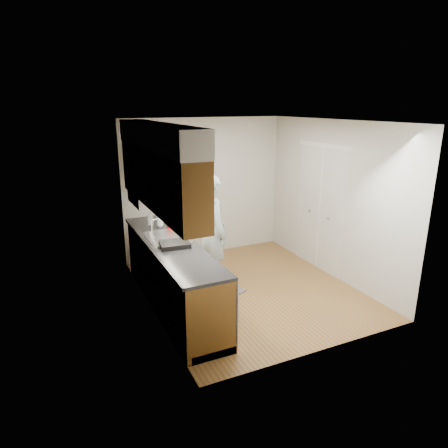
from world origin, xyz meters
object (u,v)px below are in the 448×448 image
(person, at_px, (211,225))
(soap_bottle_b, at_px, (151,219))
(soda_can, at_px, (170,225))
(soap_bottle_a, at_px, (160,217))
(dish_rack, at_px, (175,244))

(person, distance_m, soap_bottle_b, 0.99)
(soda_can, bearing_deg, person, -26.72)
(soap_bottle_a, xyz_separation_m, soap_bottle_b, (-0.10, 0.15, -0.05))
(soap_bottle_b, height_order, dish_rack, soap_bottle_b)
(dish_rack, bearing_deg, person, 38.02)
(person, relative_size, soap_bottle_a, 7.13)
(person, height_order, soda_can, person)
(person, distance_m, soap_bottle_a, 0.81)
(dish_rack, bearing_deg, soap_bottle_a, 91.62)
(person, xyz_separation_m, soda_can, (-0.55, 0.28, -0.01))
(soap_bottle_a, height_order, dish_rack, soap_bottle_a)
(soap_bottle_b, xyz_separation_m, dish_rack, (0.03, -1.09, -0.06))
(soap_bottle_b, height_order, soda_can, soap_bottle_b)
(person, xyz_separation_m, soap_bottle_a, (-0.64, 0.51, 0.07))
(person, relative_size, dish_rack, 5.29)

